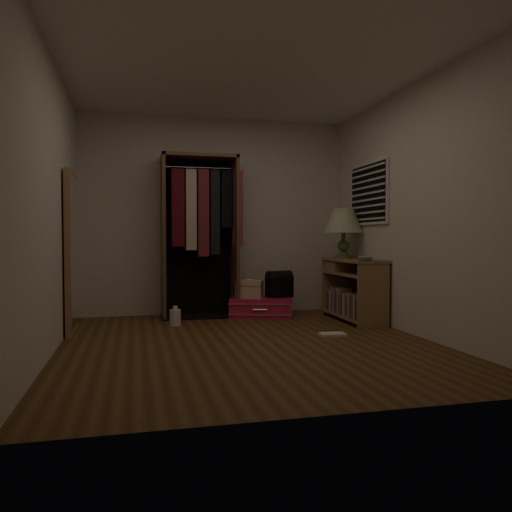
# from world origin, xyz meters

# --- Properties ---
(ground) EXTENTS (4.00, 4.00, 0.00)m
(ground) POSITION_xyz_m (0.00, 0.00, 0.00)
(ground) COLOR #523317
(ground) RESTS_ON ground
(room_walls) EXTENTS (3.52, 4.02, 2.60)m
(room_walls) POSITION_xyz_m (0.08, 0.04, 1.50)
(room_walls) COLOR silver
(room_walls) RESTS_ON ground
(console_bookshelf) EXTENTS (0.42, 1.12, 0.75)m
(console_bookshelf) POSITION_xyz_m (1.54, 1.05, 0.39)
(console_bookshelf) COLOR olive
(console_bookshelf) RESTS_ON ground
(open_wardrobe) EXTENTS (1.03, 0.50, 2.05)m
(open_wardrobe) POSITION_xyz_m (-0.22, 1.77, 1.21)
(open_wardrobe) COLOR brown
(open_wardrobe) RESTS_ON ground
(floor_mirror) EXTENTS (0.06, 0.80, 1.70)m
(floor_mirror) POSITION_xyz_m (-1.70, 1.00, 0.85)
(floor_mirror) COLOR #A47C4F
(floor_mirror) RESTS_ON ground
(pink_suitcase) EXTENTS (0.93, 0.79, 0.24)m
(pink_suitcase) POSITION_xyz_m (0.53, 1.60, 0.12)
(pink_suitcase) COLOR #C91846
(pink_suitcase) RESTS_ON ground
(train_case) EXTENTS (0.39, 0.34, 0.24)m
(train_case) POSITION_xyz_m (0.37, 1.59, 0.36)
(train_case) COLOR #C3AE95
(train_case) RESTS_ON pink_suitcase
(black_bag) EXTENTS (0.35, 0.26, 0.34)m
(black_bag) POSITION_xyz_m (0.76, 1.56, 0.42)
(black_bag) COLOR black
(black_bag) RESTS_ON pink_suitcase
(table_lamp) EXTENTS (0.52, 0.52, 0.63)m
(table_lamp) POSITION_xyz_m (1.54, 1.32, 1.21)
(table_lamp) COLOR #4A5B2C
(table_lamp) RESTS_ON console_bookshelf
(brass_tray) EXTENTS (0.31, 0.31, 0.01)m
(brass_tray) POSITION_xyz_m (1.54, 0.91, 0.76)
(brass_tray) COLOR #B48745
(brass_tray) RESTS_ON console_bookshelf
(ceramic_bowl) EXTENTS (0.24, 0.24, 0.05)m
(ceramic_bowl) POSITION_xyz_m (1.49, 0.59, 0.77)
(ceramic_bowl) COLOR #A5C2A2
(ceramic_bowl) RESTS_ON console_bookshelf
(white_jug) EXTENTS (0.15, 0.15, 0.23)m
(white_jug) POSITION_xyz_m (-0.61, 1.16, 0.10)
(white_jug) COLOR white
(white_jug) RESTS_ON ground
(floor_book) EXTENTS (0.28, 0.23, 0.02)m
(floor_book) POSITION_xyz_m (0.93, 0.22, 0.01)
(floor_book) COLOR #F5EBCE
(floor_book) RESTS_ON ground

